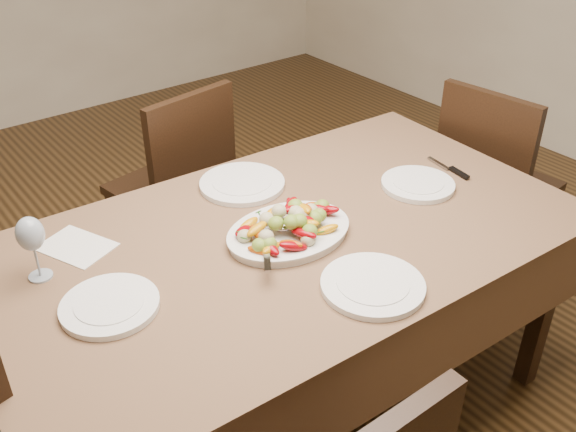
# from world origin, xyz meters

# --- Properties ---
(floor) EXTENTS (6.00, 6.00, 0.00)m
(floor) POSITION_xyz_m (0.00, 0.00, 0.00)
(floor) COLOR #3D2812
(floor) RESTS_ON ground
(dining_table) EXTENTS (1.89, 1.13, 0.76)m
(dining_table) POSITION_xyz_m (-0.15, -0.15, 0.38)
(dining_table) COLOR brown
(dining_table) RESTS_ON ground
(chair_far) EXTENTS (0.48, 0.48, 0.95)m
(chair_far) POSITION_xyz_m (-0.08, 0.79, 0.47)
(chair_far) COLOR black
(chair_far) RESTS_ON ground
(chair_right) EXTENTS (0.46, 0.46, 0.95)m
(chair_right) POSITION_xyz_m (1.07, -0.08, 0.47)
(chair_right) COLOR black
(chair_right) RESTS_ON ground
(serving_platter) EXTENTS (0.40, 0.31, 0.02)m
(serving_platter) POSITION_xyz_m (-0.16, -0.17, 0.77)
(serving_platter) COLOR white
(serving_platter) RESTS_ON dining_table
(roasted_vegetables) EXTENTS (0.33, 0.23, 0.09)m
(roasted_vegetables) POSITION_xyz_m (-0.16, -0.17, 0.83)
(roasted_vegetables) COLOR #800208
(roasted_vegetables) RESTS_ON serving_platter
(serving_spoon) EXTENTS (0.27, 0.21, 0.03)m
(serving_spoon) POSITION_xyz_m (-0.23, -0.21, 0.81)
(serving_spoon) COLOR #9EA0A8
(serving_spoon) RESTS_ON serving_platter
(plate_left) EXTENTS (0.26, 0.26, 0.02)m
(plate_left) POSITION_xyz_m (-0.74, -0.15, 0.77)
(plate_left) COLOR white
(plate_left) RESTS_ON dining_table
(plate_right) EXTENTS (0.25, 0.25, 0.02)m
(plate_right) POSITION_xyz_m (0.38, -0.20, 0.77)
(plate_right) COLOR white
(plate_right) RESTS_ON dining_table
(plate_far) EXTENTS (0.29, 0.29, 0.02)m
(plate_far) POSITION_xyz_m (-0.10, 0.18, 0.77)
(plate_far) COLOR white
(plate_far) RESTS_ON dining_table
(plate_near) EXTENTS (0.28, 0.28, 0.02)m
(plate_near) POSITION_xyz_m (-0.14, -0.51, 0.77)
(plate_near) COLOR white
(plate_near) RESTS_ON dining_table
(wine_glass) EXTENTS (0.08, 0.08, 0.20)m
(wine_glass) POSITION_xyz_m (-0.83, 0.09, 0.86)
(wine_glass) COLOR #8C99A5
(wine_glass) RESTS_ON dining_table
(menu_card) EXTENTS (0.22, 0.25, 0.00)m
(menu_card) POSITION_xyz_m (-0.70, 0.17, 0.76)
(menu_card) COLOR silver
(menu_card) RESTS_ON dining_table
(table_knife) EXTENTS (0.05, 0.20, 0.01)m
(table_knife) POSITION_xyz_m (0.56, -0.19, 0.76)
(table_knife) COLOR #9EA0A8
(table_knife) RESTS_ON dining_table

